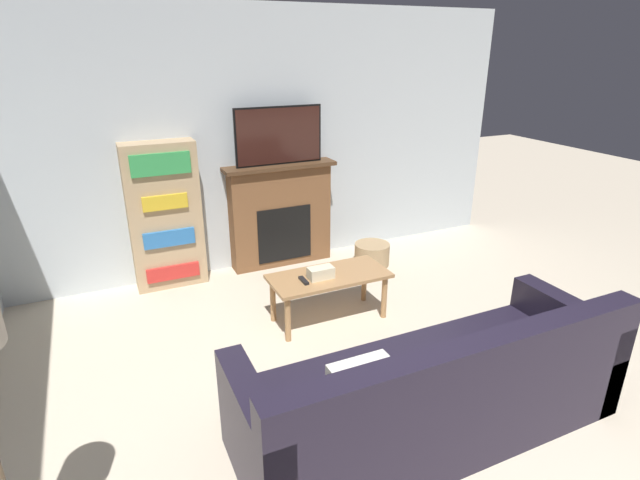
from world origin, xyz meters
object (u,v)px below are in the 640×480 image
bookshelf (165,216)px  coffee_table (329,281)px  tv (279,136)px  fireplace (281,215)px  couch (433,394)px  storage_basket (372,254)px

bookshelf → coffee_table: bearing=-48.8°
tv → bookshelf: tv is taller
coffee_table → bookshelf: bearing=131.2°
fireplace → bookshelf: (-1.22, -0.02, 0.16)m
couch → bookshelf: (-1.13, 2.87, 0.44)m
bookshelf → storage_basket: (2.12, -0.45, -0.61)m
fireplace → bookshelf: bearing=-178.9°
storage_basket → tv: bearing=153.4°
tv → coffee_table: bearing=-92.6°
fireplace → storage_basket: size_ratio=3.11×
storage_basket → fireplace: bearing=152.4°
coffee_table → storage_basket: bearing=42.4°
fireplace → bookshelf: bookshelf is taller
fireplace → tv: bearing=-90.0°
couch → coffee_table: couch is taller
coffee_table → bookshelf: size_ratio=0.71×
tv → couch: size_ratio=0.38×
fireplace → coffee_table: 1.36m
bookshelf → fireplace: bearing=1.1°
couch → coffee_table: 1.55m
fireplace → coffee_table: (-0.06, -1.35, -0.19)m
fireplace → coffee_table: bearing=-92.5°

